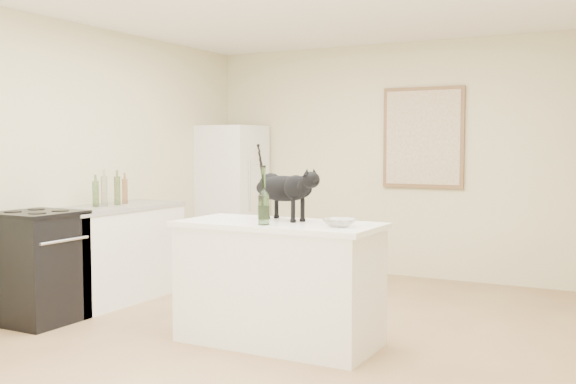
{
  "coord_description": "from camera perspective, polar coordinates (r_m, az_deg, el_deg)",
  "views": [
    {
      "loc": [
        2.46,
        -4.52,
        1.45
      ],
      "look_at": [
        0.15,
        -0.15,
        1.12
      ],
      "focal_mm": 42.22,
      "sensor_mm": 36.0,
      "label": 1
    }
  ],
  "objects": [
    {
      "name": "left_countertop",
      "position": [
        6.56,
        -14.52,
        -1.28
      ],
      "size": [
        0.62,
        1.44,
        0.04
      ],
      "primitive_type": "cube",
      "color": "gray",
      "rests_on": "left_cabinets"
    },
    {
      "name": "island_base",
      "position": [
        5.03,
        -0.78,
        -7.88
      ],
      "size": [
        1.44,
        0.67,
        0.86
      ],
      "primitive_type": "cube",
      "color": "white",
      "rests_on": "floor"
    },
    {
      "name": "wall_back",
      "position": [
        7.68,
        9.19,
        2.66
      ],
      "size": [
        4.5,
        0.0,
        4.5
      ],
      "primitive_type": "plane",
      "rotation": [
        1.57,
        0.0,
        0.0
      ],
      "color": "beige",
      "rests_on": "ground"
    },
    {
      "name": "fridge_paper",
      "position": [
        8.0,
        -2.68,
        3.01
      ],
      "size": [
        0.03,
        0.14,
        0.18
      ],
      "primitive_type": "cube",
      "rotation": [
        0.0,
        0.0,
        -0.2
      ],
      "color": "beige",
      "rests_on": "fridge"
    },
    {
      "name": "wall_left",
      "position": [
        6.53,
        -18.31,
        2.32
      ],
      "size": [
        0.0,
        5.5,
        5.5
      ],
      "primitive_type": "plane",
      "rotation": [
        1.57,
        0.0,
        1.57
      ],
      "color": "beige",
      "rests_on": "ground"
    },
    {
      "name": "island_top",
      "position": [
        4.96,
        -0.78,
        -2.78
      ],
      "size": [
        1.5,
        0.7,
        0.04
      ],
      "primitive_type": "cube",
      "color": "white",
      "rests_on": "island_base"
    },
    {
      "name": "glass_bowl",
      "position": [
        4.68,
        4.39,
        -2.59
      ],
      "size": [
        0.27,
        0.27,
        0.06
      ],
      "primitive_type": "imported",
      "rotation": [
        0.0,
        0.0,
        0.16
      ],
      "color": "silver",
      "rests_on": "island_top"
    },
    {
      "name": "stove",
      "position": [
        5.99,
        -20.3,
        -6.03
      ],
      "size": [
        0.6,
        0.6,
        0.9
      ],
      "primitive_type": "cube",
      "color": "black",
      "rests_on": "floor"
    },
    {
      "name": "wine_bottle",
      "position": [
        4.77,
        -2.07,
        -0.58
      ],
      "size": [
        0.1,
        0.1,
        0.37
      ],
      "primitive_type": "cylinder",
      "rotation": [
        0.0,
        0.0,
        -0.42
      ],
      "color": "#2E5A24",
      "rests_on": "island_top"
    },
    {
      "name": "left_cabinets",
      "position": [
        6.62,
        -14.46,
        -5.16
      ],
      "size": [
        0.6,
        1.4,
        0.86
      ],
      "primitive_type": "cube",
      "color": "white",
      "rests_on": "floor"
    },
    {
      "name": "artwork_canvas",
      "position": [
        7.54,
        11.26,
        4.52
      ],
      "size": [
        0.82,
        0.0,
        1.02
      ],
      "primitive_type": "cube",
      "color": "beige",
      "rests_on": "wall_back"
    },
    {
      "name": "floor",
      "position": [
        5.35,
        -0.68,
        -11.91
      ],
      "size": [
        5.5,
        5.5,
        0.0
      ],
      "primitive_type": "plane",
      "color": "tan",
      "rests_on": "ground"
    },
    {
      "name": "black_cat",
      "position": [
        5.07,
        -0.37,
        0.01
      ],
      "size": [
        0.63,
        0.4,
        0.43
      ],
      "primitive_type": null,
      "rotation": [
        0.0,
        0.0,
        -0.39
      ],
      "color": "black",
      "rests_on": "island_top"
    },
    {
      "name": "counter_bottle_cluster",
      "position": [
        6.56,
        -14.74,
        0.02
      ],
      "size": [
        0.12,
        0.43,
        0.28
      ],
      "color": "#284918",
      "rests_on": "left_countertop"
    },
    {
      "name": "artwork_frame",
      "position": [
        7.56,
        11.3,
        4.52
      ],
      "size": [
        0.9,
        0.03,
        1.1
      ],
      "primitive_type": "cube",
      "color": "brown",
      "rests_on": "wall_back"
    },
    {
      "name": "fridge",
      "position": [
        8.19,
        -4.8,
        -0.38
      ],
      "size": [
        0.68,
        0.68,
        1.7
      ],
      "primitive_type": "cube",
      "color": "white",
      "rests_on": "floor"
    }
  ]
}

